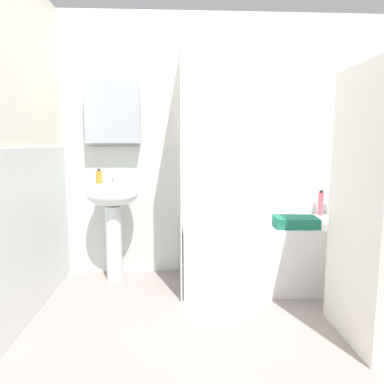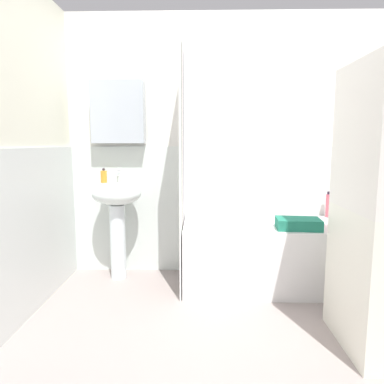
{
  "view_description": "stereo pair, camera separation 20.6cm",
  "coord_description": "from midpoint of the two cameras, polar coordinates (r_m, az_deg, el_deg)",
  "views": [
    {
      "loc": [
        -0.53,
        -2.06,
        1.23
      ],
      "look_at": [
        -0.39,
        0.69,
        0.85
      ],
      "focal_mm": 32.91,
      "sensor_mm": 36.0,
      "label": 1
    },
    {
      "loc": [
        -0.32,
        -2.06,
        1.23
      ],
      "look_at": [
        -0.39,
        0.69,
        0.85
      ],
      "focal_mm": 32.91,
      "sensor_mm": 36.0,
      "label": 2
    }
  ],
  "objects": [
    {
      "name": "lotion_bottle",
      "position": [
        3.51,
        22.83,
        -1.98
      ],
      "size": [
        0.05,
        0.05,
        0.24
      ],
      "color": "#CF5464",
      "rests_on": "bathtub"
    },
    {
      "name": "towel_folded",
      "position": [
        2.97,
        18.78,
        -4.91
      ],
      "size": [
        0.36,
        0.25,
        0.08
      ],
      "primitive_type": "cube",
      "rotation": [
        0.0,
        0.0,
        -0.08
      ],
      "color": "#1F7058",
      "rests_on": "bathtub"
    },
    {
      "name": "body_wash_bottle",
      "position": [
        3.57,
        25.8,
        -2.28
      ],
      "size": [
        0.05,
        0.05,
        0.2
      ],
      "color": "#1B7756",
      "rests_on": "bathtub"
    },
    {
      "name": "conditioner_bottle",
      "position": [
        3.55,
        24.34,
        -2.08
      ],
      "size": [
        0.05,
        0.05,
        0.22
      ],
      "color": "white",
      "rests_on": "bathtub"
    },
    {
      "name": "wall_left_tiled",
      "position": [
        2.67,
        -24.13,
        4.77
      ],
      "size": [
        0.07,
        1.81,
        2.4
      ],
      "color": "white",
      "rests_on": "ground_plane"
    },
    {
      "name": "faucet",
      "position": [
        3.25,
        -10.11,
        2.68
      ],
      "size": [
        0.03,
        0.12,
        0.12
      ],
      "color": "silver",
      "rests_on": "sink"
    },
    {
      "name": "sink",
      "position": [
        3.21,
        -10.27,
        -2.73
      ],
      "size": [
        0.44,
        0.34,
        0.88
      ],
      "color": "white",
      "rests_on": "ground_plane"
    },
    {
      "name": "ground_plane",
      "position": [
        2.45,
        12.19,
        -23.01
      ],
      "size": [
        4.8,
        5.6,
        0.04
      ],
      "primitive_type": "cube",
      "color": "gray"
    },
    {
      "name": "soap_dispenser",
      "position": [
        3.22,
        -12.34,
        2.49
      ],
      "size": [
        0.06,
        0.06,
        0.13
      ],
      "color": "orange",
      "rests_on": "sink"
    },
    {
      "name": "wall_back_tiled",
      "position": [
        3.35,
        7.62,
        6.32
      ],
      "size": [
        3.6,
        0.18,
        2.4
      ],
      "color": "white",
      "rests_on": "ground_plane"
    },
    {
      "name": "shower_curtain",
      "position": [
        2.95,
        0.39,
        3.43
      ],
      "size": [
        0.01,
        0.67,
        2.0
      ],
      "color": "white",
      "rests_on": "ground_plane"
    },
    {
      "name": "bathtub",
      "position": [
        3.19,
        15.52,
        -9.79
      ],
      "size": [
        1.61,
        0.67,
        0.55
      ],
      "primitive_type": "cube",
      "color": "white",
      "rests_on": "ground_plane"
    }
  ]
}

